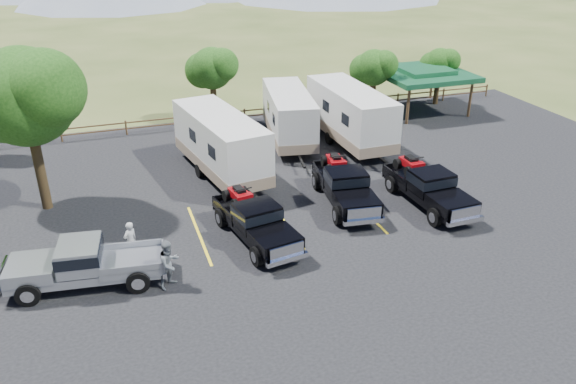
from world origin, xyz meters
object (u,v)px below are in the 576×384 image
object	(u,v)px
rig_right	(428,186)
trailer_right	(350,115)
rig_left	(255,220)
trailer_center	(289,116)
rig_center	(344,185)
pickup_silver	(86,263)
tree_big_nw	(24,97)
person_a	(131,241)
person_b	(169,264)
trailer_left	(221,144)
pavilion	(423,73)

from	to	relation	value
rig_right	trailer_right	distance (m)	9.02
rig_left	trailer_center	world-z (taller)	trailer_center
rig_left	trailer_center	distance (m)	12.28
rig_center	trailer_right	size ratio (longest dim) A/B	0.62
trailer_center	pickup_silver	distance (m)	17.45
tree_big_nw	person_a	bearing A→B (deg)	-59.75
rig_left	person_b	size ratio (longest dim) A/B	3.10
pickup_silver	person_b	distance (m)	3.19
rig_center	trailer_right	world-z (taller)	trailer_right
person_a	trailer_left	bearing A→B (deg)	-160.00
rig_center	trailer_center	size ratio (longest dim) A/B	0.67
tree_big_nw	person_a	distance (m)	8.52
person_b	pavilion	bearing A→B (deg)	-0.10
rig_center	rig_right	distance (m)	4.07
pavilion	trailer_left	size ratio (longest dim) A/B	0.63
trailer_center	pickup_silver	bearing A→B (deg)	-125.27
trailer_left	person_a	xyz separation A→B (m)	(-5.43, -7.20, -0.94)
rig_left	pavilion	bearing A→B (deg)	30.42
pavilion	rig_center	bearing A→B (deg)	-133.51
rig_left	pickup_silver	distance (m)	7.13
pavilion	person_b	xyz separation A→B (m)	(-20.74, -16.54, -1.77)
pavilion	trailer_right	bearing A→B (deg)	-149.33
rig_right	trailer_center	xyz separation A→B (m)	(-3.57, 10.50, 0.72)
trailer_center	pickup_silver	size ratio (longest dim) A/B	1.49
pickup_silver	trailer_left	bearing A→B (deg)	147.05
trailer_right	person_b	xyz separation A→B (m)	(-12.87, -11.87, -0.85)
rig_right	person_b	xyz separation A→B (m)	(-12.95, -2.90, 0.01)
rig_center	person_a	size ratio (longest dim) A/B	3.69
pickup_silver	rig_center	bearing A→B (deg)	112.04
person_b	rig_center	bearing A→B (deg)	-13.32
tree_big_nw	rig_center	bearing A→B (deg)	-16.86
rig_left	trailer_left	world-z (taller)	trailer_left
rig_left	rig_center	size ratio (longest dim) A/B	0.97
tree_big_nw	rig_right	bearing A→B (deg)	-17.70
person_a	person_b	size ratio (longest dim) A/B	0.87
trailer_left	person_a	bearing A→B (deg)	-136.90
pavilion	trailer_center	bearing A→B (deg)	-164.51
rig_right	trailer_left	world-z (taller)	trailer_left
pavilion	trailer_right	xyz separation A→B (m)	(-7.87, -4.67, -0.92)
rig_center	trailer_center	bearing A→B (deg)	95.65
rig_center	trailer_right	distance (m)	8.45
rig_right	trailer_right	size ratio (longest dim) A/B	0.61
pavilion	person_a	world-z (taller)	pavilion
trailer_right	pickup_silver	world-z (taller)	trailer_right
pickup_silver	person_a	xyz separation A→B (m)	(1.75, 1.32, -0.10)
trailer_center	tree_big_nw	bearing A→B (deg)	-151.28
rig_center	person_a	world-z (taller)	rig_center
trailer_center	person_a	size ratio (longest dim) A/B	5.49
tree_big_nw	trailer_center	world-z (taller)	tree_big_nw
rig_center	person_b	size ratio (longest dim) A/B	3.21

